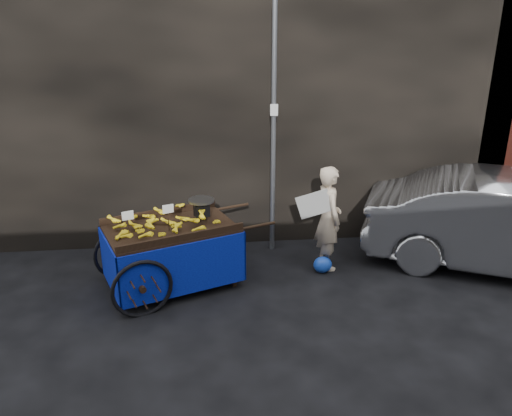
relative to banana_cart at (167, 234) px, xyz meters
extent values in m
plane|color=black|center=(1.38, -0.16, -0.83)|extent=(80.00, 80.00, 0.00)
cube|color=black|center=(0.38, 2.44, 1.67)|extent=(11.00, 2.00, 5.00)
cylinder|color=slate|center=(1.68, 1.14, 1.17)|extent=(0.08, 0.08, 4.00)
cube|color=white|center=(1.68, 1.09, 1.57)|extent=(0.12, 0.02, 0.18)
cube|color=black|center=(0.05, 0.02, 0.06)|extent=(2.07, 1.69, 0.07)
cube|color=black|center=(-0.14, 0.51, 0.14)|extent=(1.69, 0.69, 0.11)
cube|color=black|center=(0.24, -0.47, 0.14)|extent=(1.69, 0.69, 0.11)
cube|color=black|center=(0.95, -0.11, -0.39)|extent=(0.07, 0.07, 0.89)
cube|color=black|center=(0.62, 0.72, -0.39)|extent=(0.07, 0.07, 0.89)
cylinder|color=black|center=(1.31, 0.03, 0.06)|extent=(0.54, 0.24, 0.04)
cylinder|color=black|center=(0.99, 0.86, 0.06)|extent=(0.54, 0.24, 0.04)
torus|color=black|center=(-0.30, -0.77, -0.44)|extent=(0.80, 0.35, 0.84)
torus|color=black|center=(-0.74, 0.36, -0.44)|extent=(0.80, 0.35, 0.84)
cylinder|color=black|center=(-0.52, -0.20, -0.44)|extent=(0.50, 1.19, 0.06)
cube|color=#070E8C|center=(0.26, -0.51, -0.32)|extent=(1.72, 0.68, 0.76)
cube|color=#070E8C|center=(-0.15, 0.55, -0.32)|extent=(1.72, 0.68, 0.76)
cube|color=#070E8C|center=(-0.79, -0.31, -0.32)|extent=(0.44, 1.09, 0.76)
cube|color=#070E8C|center=(0.90, 0.35, -0.32)|extent=(0.44, 1.09, 0.76)
cube|color=black|center=(0.50, 0.25, 0.25)|extent=(0.24, 0.22, 0.18)
cylinder|color=silver|center=(0.50, 0.25, 0.41)|extent=(0.49, 0.49, 0.03)
cube|color=white|center=(-0.48, -0.32, 0.43)|extent=(0.15, 0.07, 0.12)
cube|color=white|center=(0.05, -0.11, 0.43)|extent=(0.15, 0.07, 0.12)
imported|color=beige|center=(2.46, 0.39, 0.00)|extent=(0.47, 0.65, 1.66)
cube|color=#B4B4AD|center=(2.19, 0.26, 0.28)|extent=(0.58, 0.08, 0.50)
ellipsoid|color=blue|center=(2.35, 0.18, -0.70)|extent=(0.29, 0.23, 0.26)
camera|label=1|loc=(0.60, -6.66, 2.87)|focal=35.00mm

